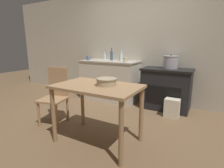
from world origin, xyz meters
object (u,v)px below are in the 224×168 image
(work_table, at_px, (97,94))
(chair, at_px, (55,94))
(bottle_left, at_px, (104,57))
(stock_pot, at_px, (171,62))
(cup_center_left, at_px, (125,60))
(bottle_mid_left, at_px, (112,56))
(flour_sack, at_px, (172,108))
(mixing_bowl_large, at_px, (106,81))
(stove, at_px, (166,89))
(bottle_far_left, at_px, (121,57))
(cup_center, at_px, (88,58))

(work_table, bearing_deg, chair, 170.03)
(work_table, height_order, bottle_left, bottle_left)
(stock_pot, relative_size, cup_center_left, 2.98)
(bottle_left, bearing_deg, bottle_mid_left, -22.94)
(flour_sack, height_order, mixing_bowl_large, mixing_bowl_large)
(stove, bearing_deg, flour_sack, -61.89)
(bottle_far_left, bearing_deg, flour_sack, -21.08)
(stock_pot, bearing_deg, cup_center_left, -163.13)
(cup_center, bearing_deg, bottle_left, 53.99)
(bottle_mid_left, bearing_deg, chair, -95.16)
(work_table, bearing_deg, bottle_mid_left, 114.41)
(flour_sack, distance_m, bottle_mid_left, 1.83)
(stove, height_order, mixing_bowl_large, mixing_bowl_large)
(cup_center_left, distance_m, cup_center, 1.01)
(bottle_mid_left, bearing_deg, work_table, -65.59)
(work_table, height_order, mixing_bowl_large, mixing_bowl_large)
(stove, distance_m, mixing_bowl_large, 1.80)
(stock_pot, bearing_deg, stove, -126.04)
(stock_pot, bearing_deg, cup_center, -173.30)
(bottle_left, bearing_deg, stock_pot, -4.24)
(stove, height_order, chair, chair)
(bottle_left, distance_m, bottle_mid_left, 0.30)
(bottle_far_left, bearing_deg, stock_pot, -2.55)
(stock_pot, distance_m, mixing_bowl_large, 1.81)
(cup_center_left, bearing_deg, stock_pot, 16.87)
(bottle_far_left, distance_m, cup_center_left, 0.41)
(stock_pot, xyz_separation_m, bottle_left, (-1.63, 0.12, 0.05))
(bottle_mid_left, height_order, cup_center_left, bottle_mid_left)
(cup_center_left, bearing_deg, cup_center, 177.52)
(bottle_left, height_order, bottle_mid_left, bottle_mid_left)
(flour_sack, distance_m, cup_center_left, 1.34)
(work_table, relative_size, cup_center, 10.65)
(flour_sack, bearing_deg, stove, 118.11)
(chair, height_order, cup_center_left, cup_center_left)
(stove, bearing_deg, bottle_mid_left, 177.37)
(chair, xyz_separation_m, bottle_left, (-0.12, 1.76, 0.52))
(flour_sack, bearing_deg, chair, -144.84)
(work_table, distance_m, stock_pot, 1.91)
(bottle_mid_left, bearing_deg, stock_pot, -0.29)
(stove, distance_m, bottle_mid_left, 1.47)
(work_table, xyz_separation_m, bottle_far_left, (-0.59, 1.86, 0.36))
(mixing_bowl_large, bearing_deg, flour_sack, 65.23)
(stock_pot, relative_size, bottle_left, 1.57)
(bottle_mid_left, height_order, cup_center, bottle_mid_left)
(flour_sack, height_order, cup_center_left, cup_center_left)
(flour_sack, relative_size, bottle_far_left, 1.42)
(bottle_mid_left, relative_size, cup_center_left, 2.90)
(mixing_bowl_large, xyz_separation_m, bottle_far_left, (-0.70, 1.81, 0.19))
(mixing_bowl_large, bearing_deg, stove, 77.13)
(stove, height_order, bottle_left, bottle_left)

